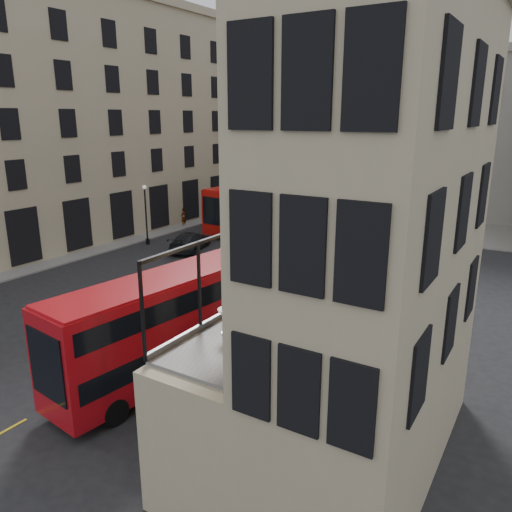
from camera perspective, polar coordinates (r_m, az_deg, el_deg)
The scene contains 31 objects.
ground at distance 22.89m, azimuth -12.26°, elevation -13.88°, with size 140.00×140.00×0.00m, color black.
host_building_main at distance 15.08m, azimuth 14.47°, elevation 2.26°, with size 7.26×11.40×15.10m.
host_frontage at distance 18.35m, azimuth 2.64°, elevation -13.38°, with size 3.00×11.00×4.50m, color tan.
cafe_floor at distance 17.34m, azimuth 2.74°, elevation -6.73°, with size 3.00×10.00×0.10m, color slate.
building_left at distance 53.42m, azimuth -19.52°, elevation 15.10°, with size 14.60×50.60×22.00m.
gateway at distance 64.98m, azimuth 14.80°, elevation 13.66°, with size 35.00×10.60×18.00m.
pavement_far at distance 56.94m, azimuth 10.19°, elevation 4.23°, with size 40.00×12.00×0.12m, color slate.
pavement_left at distance 45.96m, azimuth -21.97°, elevation 0.57°, with size 8.00×48.00×0.12m, color slate.
traffic_light_near at distance 31.41m, azimuth 1.29°, elevation -0.44°, with size 0.16×0.20×3.80m.
traffic_light_far at distance 51.94m, azimuth -3.17°, elevation 6.01°, with size 0.16×0.20×3.80m.
street_lamp_a at distance 45.58m, azimuth -12.44°, elevation 4.26°, with size 0.36×0.36×5.33m.
street_lamp_b at distance 52.87m, azimuth 8.70°, elevation 5.99°, with size 0.36×0.36×5.33m.
bus_near at distance 22.27m, azimuth -9.43°, elevation -7.06°, with size 4.14×11.95×4.67m.
bus_far at distance 50.58m, azimuth -0.63°, elevation 5.98°, with size 3.68×11.83×4.64m.
car_a at distance 42.90m, azimuth -2.18°, elevation 1.63°, with size 1.71×4.25×1.45m, color gray.
car_b at distance 43.11m, azimuth 6.57°, elevation 1.67°, with size 1.64×4.69×1.55m, color #B2130B.
car_c at distance 43.20m, azimuth -7.54°, elevation 1.68°, with size 2.20×5.42×1.57m, color black.
bicycle at distance 39.81m, azimuth -0.71°, elevation 0.14°, with size 0.63×1.80×0.94m, color gray.
cyclist at distance 37.26m, azimuth -0.82°, elevation -0.42°, with size 0.59×0.39×1.62m, color #A4D816.
pedestrian_a at distance 54.63m, azimuth -4.09°, elevation 4.89°, with size 0.91×0.71×1.86m, color gray.
pedestrian_b at distance 51.75m, azimuth 2.03°, elevation 4.17°, with size 1.04×0.60×1.61m, color gray.
pedestrian_c at distance 55.25m, azimuth 16.68°, elevation 4.34°, with size 1.04×0.43×1.77m, color gray.
pedestrian_d at distance 46.00m, azimuth 17.78°, elevation 2.05°, with size 0.87×0.56×1.77m, color gray.
pedestrian_e at distance 52.62m, azimuth -8.31°, elevation 4.37°, with size 0.70×0.46×1.91m, color gray.
cafe_table_near at distance 15.62m, azimuth -3.19°, elevation -7.01°, with size 0.65×0.65×0.82m.
cafe_table_mid at distance 16.96m, azimuth -0.44°, elevation -5.02°, with size 0.68×0.68×0.85m.
cafe_table_far at distance 19.43m, azimuth 4.33°, elevation -2.36°, with size 0.67×0.67×0.84m.
cafe_chair_a at distance 13.47m, azimuth -1.46°, elevation -12.17°, with size 0.54×0.54×0.89m.
cafe_chair_b at distance 16.10m, azimuth 4.92°, elevation -7.31°, with size 0.50×0.50×0.95m.
cafe_chair_c at distance 17.33m, azimuth 7.26°, elevation -5.77°, with size 0.47×0.47×0.84m.
cafe_chair_d at distance 19.47m, azimuth 10.25°, elevation -3.54°, with size 0.38×0.38×0.75m.
Camera 1 is at (14.17, -14.08, 11.17)m, focal length 35.00 mm.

